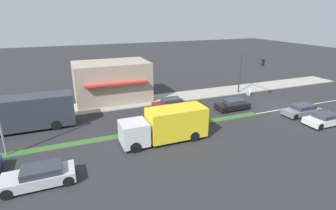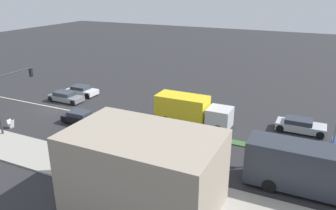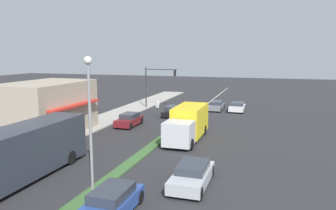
{
  "view_description": "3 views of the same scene",
  "coord_description": "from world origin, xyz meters",
  "px_view_note": "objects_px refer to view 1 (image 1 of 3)",
  "views": [
    {
      "loc": [
        -21.52,
        23.24,
        10.49
      ],
      "look_at": [
        1.62,
        13.76,
        1.83
      ],
      "focal_mm": 28.0,
      "sensor_mm": 36.0,
      "label": 1
    },
    {
      "loc": [
        25.88,
        26.33,
        13.0
      ],
      "look_at": [
        -0.37,
        13.84,
        2.4
      ],
      "focal_mm": 35.0,
      "sensor_mm": 36.0,
      "label": 2
    },
    {
      "loc": [
        -9.12,
        43.15,
        7.62
      ],
      "look_at": [
        0.71,
        12.05,
        2.45
      ],
      "focal_mm": 35.0,
      "sensor_mm": 36.0,
      "label": 3
    }
  ],
  "objects_px": {
    "delivery_truck": "(167,125)",
    "van_white": "(324,119)",
    "traffic_signal_main": "(247,67)",
    "suv_grey": "(302,110)",
    "sedan_maroon": "(170,104)",
    "pedestrian": "(151,94)",
    "suv_black": "(233,105)",
    "sedan_silver": "(40,176)",
    "city_bus": "(11,114)",
    "warning_aframe_sign": "(248,92)"
  },
  "relations": [
    {
      "from": "warning_aframe_sign",
      "to": "sedan_silver",
      "type": "relative_size",
      "value": 0.19
    },
    {
      "from": "city_bus",
      "to": "suv_grey",
      "type": "bearing_deg",
      "value": -104.1
    },
    {
      "from": "city_bus",
      "to": "van_white",
      "type": "distance_m",
      "value": 30.26
    },
    {
      "from": "delivery_truck",
      "to": "van_white",
      "type": "bearing_deg",
      "value": -100.02
    },
    {
      "from": "pedestrian",
      "to": "van_white",
      "type": "xyz_separation_m",
      "value": [
        -13.74,
        -13.54,
        -0.39
      ]
    },
    {
      "from": "suv_grey",
      "to": "van_white",
      "type": "distance_m",
      "value": 2.8
    },
    {
      "from": "sedan_maroon",
      "to": "warning_aframe_sign",
      "type": "bearing_deg",
      "value": -84.82
    },
    {
      "from": "pedestrian",
      "to": "suv_black",
      "type": "relative_size",
      "value": 0.42
    },
    {
      "from": "traffic_signal_main",
      "to": "delivery_truck",
      "type": "relative_size",
      "value": 0.75
    },
    {
      "from": "suv_grey",
      "to": "sedan_maroon",
      "type": "bearing_deg",
      "value": 60.4
    },
    {
      "from": "sedan_maroon",
      "to": "van_white",
      "type": "height_order",
      "value": "sedan_maroon"
    },
    {
      "from": "pedestrian",
      "to": "sedan_maroon",
      "type": "relative_size",
      "value": 0.42
    },
    {
      "from": "traffic_signal_main",
      "to": "delivery_truck",
      "type": "distance_m",
      "value": 17.17
    },
    {
      "from": "sedan_maroon",
      "to": "van_white",
      "type": "relative_size",
      "value": 1.0
    },
    {
      "from": "pedestrian",
      "to": "suv_black",
      "type": "distance_m",
      "value": 10.14
    },
    {
      "from": "sedan_silver",
      "to": "sedan_maroon",
      "type": "height_order",
      "value": "sedan_maroon"
    },
    {
      "from": "van_white",
      "to": "pedestrian",
      "type": "bearing_deg",
      "value": 44.59
    },
    {
      "from": "delivery_truck",
      "to": "van_white",
      "type": "relative_size",
      "value": 1.95
    },
    {
      "from": "traffic_signal_main",
      "to": "sedan_silver",
      "type": "height_order",
      "value": "traffic_signal_main"
    },
    {
      "from": "city_bus",
      "to": "delivery_truck",
      "type": "bearing_deg",
      "value": -119.57
    },
    {
      "from": "sedan_silver",
      "to": "suv_black",
      "type": "distance_m",
      "value": 21.3
    },
    {
      "from": "city_bus",
      "to": "sedan_maroon",
      "type": "relative_size",
      "value": 2.87
    },
    {
      "from": "pedestrian",
      "to": "suv_grey",
      "type": "relative_size",
      "value": 0.38
    },
    {
      "from": "traffic_signal_main",
      "to": "pedestrian",
      "type": "bearing_deg",
      "value": 78.22
    },
    {
      "from": "traffic_signal_main",
      "to": "van_white",
      "type": "distance_m",
      "value": 11.65
    },
    {
      "from": "pedestrian",
      "to": "van_white",
      "type": "relative_size",
      "value": 0.42
    },
    {
      "from": "suv_black",
      "to": "van_white",
      "type": "bearing_deg",
      "value": -141.13
    },
    {
      "from": "pedestrian",
      "to": "city_bus",
      "type": "distance_m",
      "value": 15.47
    },
    {
      "from": "traffic_signal_main",
      "to": "delivery_truck",
      "type": "height_order",
      "value": "traffic_signal_main"
    },
    {
      "from": "sedan_maroon",
      "to": "suv_grey",
      "type": "bearing_deg",
      "value": -119.6
    },
    {
      "from": "delivery_truck",
      "to": "warning_aframe_sign",
      "type": "bearing_deg",
      "value": -61.69
    },
    {
      "from": "pedestrian",
      "to": "traffic_signal_main",
      "type": "bearing_deg",
      "value": -101.78
    },
    {
      "from": "suv_black",
      "to": "warning_aframe_sign",
      "type": "bearing_deg",
      "value": -54.0
    },
    {
      "from": "sedan_silver",
      "to": "suv_grey",
      "type": "distance_m",
      "value": 26.14
    },
    {
      "from": "sedan_silver",
      "to": "suv_grey",
      "type": "relative_size",
      "value": 1.05
    },
    {
      "from": "van_white",
      "to": "suv_grey",
      "type": "bearing_deg",
      "value": -2.87
    },
    {
      "from": "traffic_signal_main",
      "to": "warning_aframe_sign",
      "type": "height_order",
      "value": "traffic_signal_main"
    },
    {
      "from": "suv_grey",
      "to": "traffic_signal_main",
      "type": "bearing_deg",
      "value": 7.93
    },
    {
      "from": "delivery_truck",
      "to": "suv_black",
      "type": "bearing_deg",
      "value": -66.33
    },
    {
      "from": "traffic_signal_main",
      "to": "pedestrian",
      "type": "height_order",
      "value": "traffic_signal_main"
    },
    {
      "from": "suv_black",
      "to": "traffic_signal_main",
      "type": "bearing_deg",
      "value": -50.63
    },
    {
      "from": "van_white",
      "to": "suv_black",
      "type": "bearing_deg",
      "value": 38.87
    },
    {
      "from": "suv_grey",
      "to": "sedan_silver",
      "type": "bearing_deg",
      "value": 96.15
    },
    {
      "from": "suv_black",
      "to": "city_bus",
      "type": "bearing_deg",
      "value": 82.98
    },
    {
      "from": "city_bus",
      "to": "sedan_silver",
      "type": "bearing_deg",
      "value": -165.0
    },
    {
      "from": "city_bus",
      "to": "suv_black",
      "type": "bearing_deg",
      "value": -97.02
    },
    {
      "from": "suv_black",
      "to": "sedan_silver",
      "type": "bearing_deg",
      "value": 109.76
    },
    {
      "from": "sedan_silver",
      "to": "suv_black",
      "type": "relative_size",
      "value": 1.15
    },
    {
      "from": "suv_black",
      "to": "delivery_truck",
      "type": "bearing_deg",
      "value": 113.67
    },
    {
      "from": "pedestrian",
      "to": "suv_black",
      "type": "xyz_separation_m",
      "value": [
        -6.54,
        -7.74,
        -0.39
      ]
    }
  ]
}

